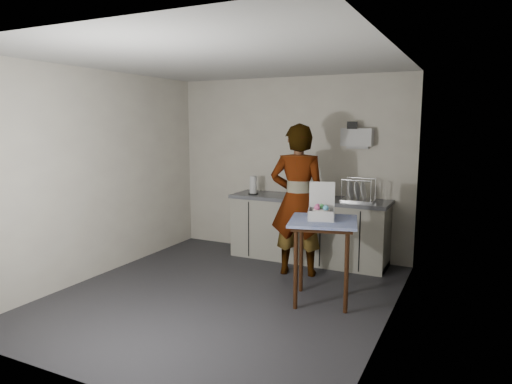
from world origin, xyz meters
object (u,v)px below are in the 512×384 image
at_px(soap_bottle, 291,185).
at_px(dish_rack, 358,196).
at_px(paper_towel, 253,186).
at_px(bakery_box, 321,211).
at_px(kitchen_counter, 308,231).
at_px(soda_can, 307,193).
at_px(side_table, 323,231).
at_px(standing_man, 298,200).
at_px(dark_bottle, 295,187).

bearing_deg(soap_bottle, dish_rack, 2.29).
distance_m(paper_towel, bakery_box, 1.91).
relative_size(kitchen_counter, paper_towel, 8.45).
bearing_deg(soda_can, side_table, -63.59).
relative_size(standing_man, bakery_box, 4.97).
height_order(soap_bottle, paper_towel, soap_bottle).
bearing_deg(kitchen_counter, soap_bottle, -175.90).
relative_size(dark_bottle, paper_towel, 0.87).
relative_size(dark_bottle, bakery_box, 0.59).
bearing_deg(dish_rack, bakery_box, -92.67).
xyz_separation_m(side_table, dish_rack, (0.03, 1.39, 0.18)).
bearing_deg(dish_rack, dark_bottle, 176.77).
distance_m(side_table, standing_man, 0.97).
xyz_separation_m(dish_rack, bakery_box, (-0.06, -1.37, 0.02)).
height_order(kitchen_counter, standing_man, standing_man).
bearing_deg(dish_rack, soda_can, -177.59).
distance_m(dish_rack, bakery_box, 1.37).
height_order(soda_can, dish_rack, dish_rack).
height_order(soap_bottle, dish_rack, soap_bottle).
bearing_deg(paper_towel, side_table, -40.94).
relative_size(soda_can, bakery_box, 0.32).
bearing_deg(dark_bottle, soda_can, -21.25).
xyz_separation_m(dark_bottle, dish_rack, (0.92, -0.05, -0.05)).
distance_m(kitchen_counter, standing_man, 0.83).
bearing_deg(soda_can, soap_bottle, -178.08).
bearing_deg(side_table, paper_towel, 124.80).
bearing_deg(kitchen_counter, side_table, -64.54).
bearing_deg(kitchen_counter, soda_can, -154.94).
xyz_separation_m(kitchen_counter, standing_man, (0.07, -0.62, 0.54)).
distance_m(kitchen_counter, soap_bottle, 0.69).
xyz_separation_m(side_table, bakery_box, (-0.03, 0.03, 0.20)).
distance_m(soda_can, dark_bottle, 0.23).
height_order(kitchen_counter, dark_bottle, dark_bottle).
height_order(side_table, bakery_box, bakery_box).
bearing_deg(side_table, dish_rack, 74.55).
xyz_separation_m(soda_can, bakery_box, (0.64, -1.34, 0.03)).
distance_m(dark_bottle, bakery_box, 1.65).
bearing_deg(dark_bottle, paper_towel, -164.68).
relative_size(kitchen_counter, dark_bottle, 9.74).
bearing_deg(bakery_box, soda_can, 99.14).
xyz_separation_m(dark_bottle, paper_towel, (-0.59, -0.16, 0.01)).
bearing_deg(bakery_box, paper_towel, 122.47).
distance_m(standing_man, paper_towel, 1.05).
relative_size(kitchen_counter, side_table, 2.45).
distance_m(kitchen_counter, soda_can, 0.55).
height_order(soap_bottle, soda_can, soap_bottle).
distance_m(side_table, soap_bottle, 1.66).
bearing_deg(kitchen_counter, paper_towel, -173.66).
bearing_deg(standing_man, paper_towel, -43.83).
height_order(side_table, dish_rack, dish_rack).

